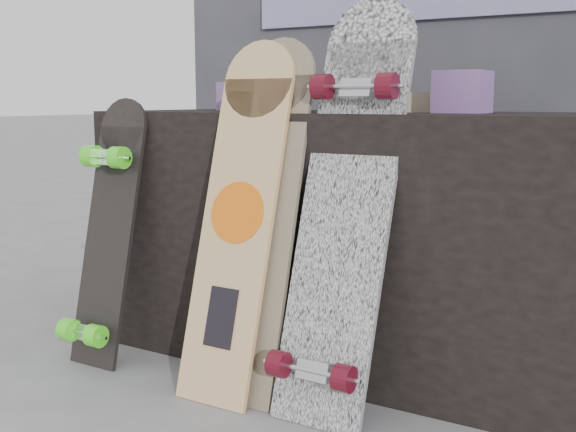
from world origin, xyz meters
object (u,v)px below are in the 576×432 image
Objects in this scene: longboard_cascadia at (346,197)px; longboard_geisha at (240,208)px; vendor_table at (346,237)px; longboard_celtic at (263,206)px; skateboard_dark at (106,229)px.

longboard_geisha is at bearing -171.45° from longboard_cascadia.
longboard_cascadia is (0.17, -0.34, 0.18)m from vendor_table.
longboard_celtic is at bearing -103.81° from vendor_table.
longboard_celtic reaches higher than longboard_geisha.
longboard_geisha is 0.07m from longboard_celtic.
vendor_table is 0.39m from longboard_celtic.
longboard_celtic is at bearing 26.53° from longboard_geisha.
longboard_celtic is 0.26m from longboard_cascadia.
longboard_cascadia is (0.26, 0.02, 0.04)m from longboard_celtic.
vendor_table is 0.77m from skateboard_dark.
longboard_geisha is at bearing -153.47° from longboard_celtic.
longboard_geisha is 0.32m from longboard_cascadia.
longboard_cascadia is 1.33× the size of skateboard_dark.
vendor_table is 1.57× the size of longboard_celtic.
vendor_table is 0.42m from longboard_cascadia.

